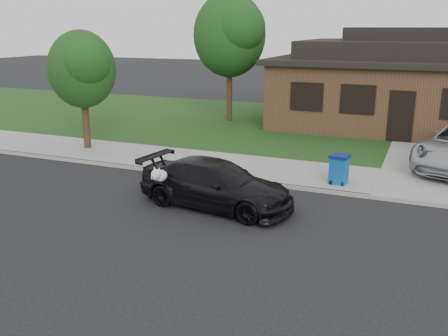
% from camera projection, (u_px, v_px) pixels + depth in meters
% --- Properties ---
extents(ground, '(120.00, 120.00, 0.00)m').
position_uv_depth(ground, '(202.00, 222.00, 12.73)').
color(ground, black).
rests_on(ground, ground).
extents(sidewalk, '(60.00, 3.00, 0.12)m').
position_uv_depth(sidewalk, '(263.00, 170.00, 17.15)').
color(sidewalk, gray).
rests_on(sidewalk, ground).
extents(curb, '(60.00, 0.12, 0.12)m').
position_uv_depth(curb, '(248.00, 182.00, 15.82)').
color(curb, gray).
rests_on(curb, ground).
extents(lawn, '(60.00, 13.00, 0.13)m').
position_uv_depth(lawn, '(315.00, 128.00, 24.26)').
color(lawn, '#193814').
rests_on(lawn, ground).
extents(sedan, '(4.61, 2.42, 1.28)m').
position_uv_depth(sedan, '(216.00, 184.00, 13.65)').
color(sedan, black).
rests_on(sedan, ground).
extents(recycling_bin, '(0.61, 0.62, 0.91)m').
position_uv_depth(recycling_bin, '(339.00, 169.00, 15.37)').
color(recycling_bin, '#0D4C93').
rests_on(recycling_bin, sidewalk).
extents(house, '(12.60, 8.60, 4.65)m').
position_uv_depth(house, '(408.00, 84.00, 23.99)').
color(house, '#422B1C').
rests_on(house, ground).
extents(tree_0, '(3.78, 3.60, 6.34)m').
position_uv_depth(tree_0, '(232.00, 34.00, 24.55)').
color(tree_0, '#332114').
rests_on(tree_0, ground).
extents(tree_2, '(2.73, 2.60, 4.59)m').
position_uv_depth(tree_2, '(83.00, 68.00, 19.11)').
color(tree_2, '#332114').
rests_on(tree_2, ground).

